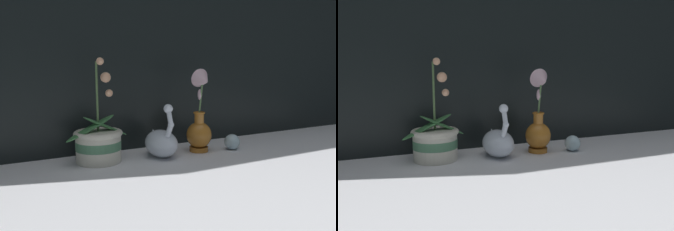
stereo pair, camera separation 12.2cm
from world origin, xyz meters
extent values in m
plane|color=white|center=(0.00, 0.00, 0.00)|extent=(2.80, 2.80, 0.00)
cube|color=black|center=(0.00, 0.28, 0.60)|extent=(2.80, 0.03, 1.20)
cylinder|color=beige|center=(-0.25, 0.15, 0.06)|extent=(0.16, 0.16, 0.11)
cylinder|color=#477A56|center=(-0.25, 0.15, 0.06)|extent=(0.16, 0.16, 0.03)
torus|color=beige|center=(-0.25, 0.15, 0.10)|extent=(0.17, 0.17, 0.02)
cylinder|color=#4C6B3D|center=(-0.25, 0.15, 0.24)|extent=(0.01, 0.01, 0.25)
ellipsoid|color=#38703D|center=(-0.22, 0.15, 0.13)|extent=(0.17, 0.05, 0.09)
ellipsoid|color=#38703D|center=(-0.28, 0.14, 0.13)|extent=(0.20, 0.09, 0.09)
sphere|color=#E5A87F|center=(-0.24, 0.14, 0.36)|extent=(0.03, 0.03, 0.03)
sphere|color=#E5A87F|center=(-0.22, 0.13, 0.30)|extent=(0.04, 0.04, 0.04)
sphere|color=#E5A87F|center=(-0.21, 0.14, 0.25)|extent=(0.03, 0.03, 0.03)
ellipsoid|color=silver|center=(-0.02, 0.10, 0.05)|extent=(0.12, 0.17, 0.10)
cone|color=silver|center=(-0.02, 0.17, 0.07)|extent=(0.06, 0.08, 0.08)
cylinder|color=silver|center=(-0.02, 0.04, 0.11)|extent=(0.02, 0.05, 0.07)
sphere|color=silver|center=(-0.02, 0.02, 0.14)|extent=(0.02, 0.02, 0.02)
cylinder|color=silver|center=(-0.02, 0.04, 0.16)|extent=(0.02, 0.04, 0.06)
sphere|color=silver|center=(-0.02, 0.05, 0.19)|extent=(0.03, 0.03, 0.03)
cylinder|color=#B26B23|center=(0.15, 0.11, 0.01)|extent=(0.08, 0.08, 0.02)
ellipsoid|color=#B26B23|center=(0.15, 0.11, 0.07)|extent=(0.10, 0.10, 0.11)
cylinder|color=#B26B23|center=(0.15, 0.11, 0.14)|extent=(0.04, 0.04, 0.04)
torus|color=#B26B23|center=(0.15, 0.11, 0.16)|extent=(0.05, 0.05, 0.01)
cylinder|color=#567A47|center=(0.15, 0.10, 0.22)|extent=(0.01, 0.02, 0.12)
cone|color=beige|center=(0.15, 0.08, 0.29)|extent=(0.08, 0.08, 0.09)
ellipsoid|color=beige|center=(0.15, 0.10, 0.23)|extent=(0.02, 0.02, 0.04)
sphere|color=silver|center=(0.29, 0.07, 0.03)|extent=(0.06, 0.06, 0.06)
camera|label=1|loc=(-0.56, -0.99, 0.34)|focal=35.00mm
camera|label=2|loc=(-0.45, -1.04, 0.34)|focal=35.00mm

